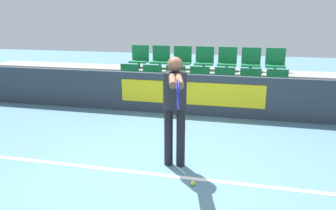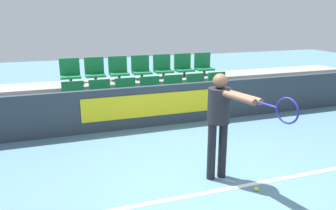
# 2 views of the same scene
# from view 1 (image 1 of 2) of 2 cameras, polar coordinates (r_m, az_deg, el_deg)

# --- Properties ---
(ground_plane) EXTENTS (30.00, 30.00, 0.00)m
(ground_plane) POSITION_cam_1_polar(r_m,az_deg,el_deg) (4.75, -1.33, -12.50)
(ground_plane) COLOR slate
(court_baseline) EXTENTS (6.22, 0.08, 0.01)m
(court_baseline) POSITION_cam_1_polar(r_m,az_deg,el_deg) (4.81, -1.11, -12.09)
(court_baseline) COLOR white
(court_baseline) RESTS_ON ground
(barrier_wall) EXTENTS (12.94, 0.14, 0.94)m
(barrier_wall) POSITION_cam_1_polar(r_m,az_deg,el_deg) (7.46, 4.67, 1.77)
(barrier_wall) COLOR #2D3842
(barrier_wall) RESTS_ON ground
(bleacher_tier_front) EXTENTS (12.54, 0.92, 0.40)m
(bleacher_tier_front) POSITION_cam_1_polar(r_m,az_deg,el_deg) (8.05, 5.23, 0.80)
(bleacher_tier_front) COLOR gray
(bleacher_tier_front) RESTS_ON ground
(bleacher_tier_middle) EXTENTS (12.54, 0.92, 0.80)m
(bleacher_tier_middle) POSITION_cam_1_polar(r_m,az_deg,el_deg) (8.89, 6.12, 3.51)
(bleacher_tier_middle) COLOR gray
(bleacher_tier_middle) RESTS_ON ground
(stadium_chair_0) EXTENTS (0.49, 0.37, 0.60)m
(stadium_chair_0) POSITION_cam_1_polar(r_m,az_deg,el_deg) (8.50, -6.84, 4.75)
(stadium_chair_0) COLOR #333333
(stadium_chair_0) RESTS_ON bleacher_tier_front
(stadium_chair_1) EXTENTS (0.49, 0.37, 0.60)m
(stadium_chair_1) POSITION_cam_1_polar(r_m,az_deg,el_deg) (8.31, -2.90, 4.60)
(stadium_chair_1) COLOR #333333
(stadium_chair_1) RESTS_ON bleacher_tier_front
(stadium_chair_2) EXTENTS (0.49, 0.37, 0.60)m
(stadium_chair_2) POSITION_cam_1_polar(r_m,az_deg,el_deg) (8.17, 1.21, 4.42)
(stadium_chair_2) COLOR #333333
(stadium_chair_2) RESTS_ON bleacher_tier_front
(stadium_chair_3) EXTENTS (0.49, 0.37, 0.60)m
(stadium_chair_3) POSITION_cam_1_polar(r_m,az_deg,el_deg) (8.06, 5.44, 4.22)
(stadium_chair_3) COLOR #333333
(stadium_chair_3) RESTS_ON bleacher_tier_front
(stadium_chair_4) EXTENTS (0.49, 0.37, 0.60)m
(stadium_chair_4) POSITION_cam_1_polar(r_m,az_deg,el_deg) (8.00, 9.75, 3.98)
(stadium_chair_4) COLOR #333333
(stadium_chair_4) RESTS_ON bleacher_tier_front
(stadium_chair_5) EXTENTS (0.49, 0.37, 0.60)m
(stadium_chair_5) POSITION_cam_1_polar(r_m,az_deg,el_deg) (7.99, 14.10, 3.72)
(stadium_chair_5) COLOR #333333
(stadium_chair_5) RESTS_ON bleacher_tier_front
(stadium_chair_6) EXTENTS (0.49, 0.37, 0.60)m
(stadium_chair_6) POSITION_cam_1_polar(r_m,az_deg,el_deg) (8.03, 18.43, 3.44)
(stadium_chair_6) COLOR #333333
(stadium_chair_6) RESTS_ON bleacher_tier_front
(stadium_chair_7) EXTENTS (0.49, 0.37, 0.60)m
(stadium_chair_7) POSITION_cam_1_polar(r_m,az_deg,el_deg) (9.30, -4.97, 8.23)
(stadium_chair_7) COLOR #333333
(stadium_chair_7) RESTS_ON bleacher_tier_middle
(stadium_chair_8) EXTENTS (0.49, 0.37, 0.60)m
(stadium_chair_8) POSITION_cam_1_polar(r_m,az_deg,el_deg) (9.13, -1.31, 8.15)
(stadium_chair_8) COLOR #333333
(stadium_chair_8) RESTS_ON bleacher_tier_middle
(stadium_chair_9) EXTENTS (0.49, 0.37, 0.60)m
(stadium_chair_9) POSITION_cam_1_polar(r_m,az_deg,el_deg) (8.99, 2.47, 8.03)
(stadium_chair_9) COLOR #333333
(stadium_chair_9) RESTS_ON bleacher_tier_middle
(stadium_chair_10) EXTENTS (0.49, 0.37, 0.60)m
(stadium_chair_10) POSITION_cam_1_polar(r_m,az_deg,el_deg) (8.90, 6.34, 7.87)
(stadium_chair_10) COLOR #333333
(stadium_chair_10) RESTS_ON bleacher_tier_middle
(stadium_chair_11) EXTENTS (0.49, 0.37, 0.60)m
(stadium_chair_11) POSITION_cam_1_polar(r_m,az_deg,el_deg) (8.85, 10.28, 7.68)
(stadium_chair_11) COLOR #333333
(stadium_chair_11) RESTS_ON bleacher_tier_middle
(stadium_chair_12) EXTENTS (0.49, 0.37, 0.60)m
(stadium_chair_12) POSITION_cam_1_polar(r_m,az_deg,el_deg) (8.84, 14.24, 7.44)
(stadium_chair_12) COLOR #333333
(stadium_chair_12) RESTS_ON bleacher_tier_middle
(stadium_chair_13) EXTENTS (0.49, 0.37, 0.60)m
(stadium_chair_13) POSITION_cam_1_polar(r_m,az_deg,el_deg) (8.87, 18.19, 7.18)
(stadium_chair_13) COLOR #333333
(stadium_chair_13) RESTS_ON bleacher_tier_middle
(tennis_player) EXTENTS (0.50, 1.48, 1.66)m
(tennis_player) POSITION_cam_1_polar(r_m,az_deg,el_deg) (4.69, 1.22, 0.79)
(tennis_player) COLOR black
(tennis_player) RESTS_ON ground
(tennis_ball) EXTENTS (0.07, 0.07, 0.07)m
(tennis_ball) POSITION_cam_1_polar(r_m,az_deg,el_deg) (4.55, 4.38, -13.40)
(tennis_ball) COLOR #CCDB33
(tennis_ball) RESTS_ON ground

